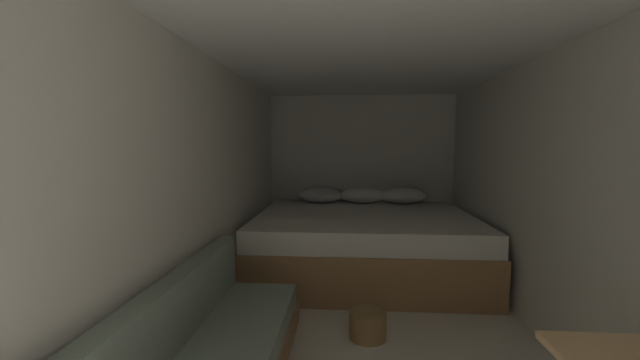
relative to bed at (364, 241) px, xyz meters
name	(u,v)px	position (x,y,z in m)	size (l,w,h in m)	color
ground_plane	(374,353)	(0.00, -1.61, -0.34)	(7.13, 7.13, 0.00)	beige
wall_back	(361,173)	(0.00, 0.98, 0.68)	(2.51, 0.05, 2.04)	silver
wall_left	(191,200)	(-1.23, -1.61, 0.68)	(0.05, 5.13, 2.04)	silver
wall_right	(575,205)	(1.23, -1.61, 0.68)	(0.05, 5.13, 2.04)	silver
ceiling_slab	(378,35)	(0.00, -1.61, 1.73)	(2.51, 5.13, 0.05)	white
bed	(364,241)	(0.00, 0.00, 0.00)	(2.29, 1.88, 0.85)	#9E7247
wicker_basket	(368,325)	(-0.03, -1.40, -0.25)	(0.27, 0.27, 0.19)	olive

